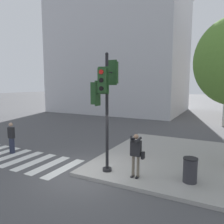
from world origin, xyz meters
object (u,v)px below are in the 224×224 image
Objects in this scene: pedestrian_distant at (11,137)px; person_photographer at (136,152)px; fire_hydrant at (137,148)px; trash_bin at (190,170)px; traffic_signal_pole at (105,94)px.

person_photographer is at bearing -0.84° from pedestrian_distant.
fire_hydrant is (6.27, 2.40, -0.38)m from pedestrian_distant.
trash_bin is at bearing 14.25° from person_photographer.
trash_bin is at bearing -35.26° from fire_hydrant.
pedestrian_distant is at bearing -159.05° from fire_hydrant.
fire_hydrant is at bearing 110.29° from person_photographer.
traffic_signal_pole is at bearing -172.08° from trash_bin.
traffic_signal_pole is 5.24× the size of trash_bin.
pedestrian_distant is 1.83× the size of trash_bin.
trash_bin is (2.85, -2.02, 0.09)m from fire_hydrant.
pedestrian_distant is (-5.82, 0.08, -2.45)m from traffic_signal_pole.
traffic_signal_pole is at bearing 178.77° from person_photographer.
fire_hydrant is 3.49m from trash_bin.
traffic_signal_pole reaches higher than pedestrian_distant.
person_photographer is at bearing -1.23° from traffic_signal_pole.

